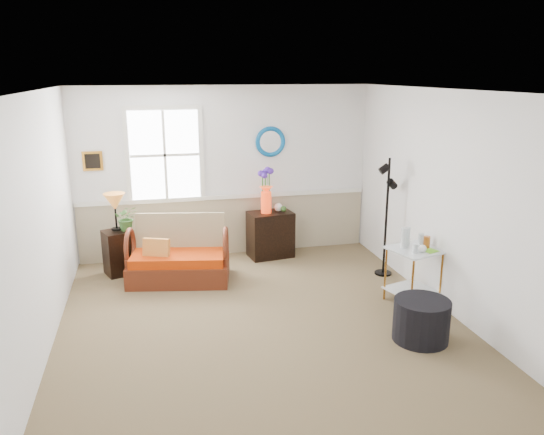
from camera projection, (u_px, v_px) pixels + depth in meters
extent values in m
cube|color=olive|center=(260.00, 322.00, 6.11)|extent=(4.50, 5.00, 0.01)
cube|color=white|center=(259.00, 91.00, 5.42)|extent=(4.50, 5.00, 0.01)
cube|color=white|center=(226.00, 172.00, 8.11)|extent=(4.50, 0.01, 2.60)
cube|color=white|center=(341.00, 310.00, 3.42)|extent=(4.50, 0.01, 2.60)
cube|color=white|center=(38.00, 227.00, 5.26)|extent=(0.01, 5.00, 2.60)
cube|color=white|center=(446.00, 202.00, 6.26)|extent=(0.01, 5.00, 2.60)
cube|color=tan|center=(227.00, 226.00, 8.31)|extent=(4.46, 0.02, 0.90)
cube|color=white|center=(226.00, 197.00, 8.18)|extent=(4.46, 0.04, 0.06)
cube|color=orange|center=(93.00, 161.00, 7.59)|extent=(0.28, 0.03, 0.28)
torus|color=#0D69A8|center=(270.00, 142.00, 8.12)|extent=(0.47, 0.07, 0.47)
imported|color=#36642A|center=(127.00, 221.00, 7.42)|extent=(0.36, 0.39, 0.28)
cylinder|color=black|center=(421.00, 320.00, 5.65)|extent=(0.78, 0.78, 0.46)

